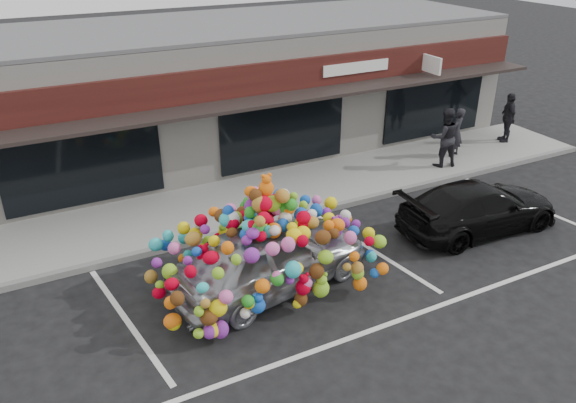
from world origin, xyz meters
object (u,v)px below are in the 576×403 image
black_sedan (479,207)px  pedestrian_b (444,137)px  toy_car (269,250)px  pedestrian_c (508,117)px  pedestrian_a (456,132)px

black_sedan → pedestrian_b: size_ratio=2.31×
toy_car → pedestrian_c: toy_car is taller
pedestrian_b → pedestrian_c: size_ratio=1.09×
toy_car → pedestrian_b: size_ratio=2.67×
black_sedan → pedestrian_c: pedestrian_c is taller
pedestrian_b → pedestrian_c: 3.64m
pedestrian_b → pedestrian_c: bearing=-153.6°
pedestrian_b → black_sedan: bearing=77.2°
black_sedan → pedestrian_b: (1.86, 3.52, 0.47)m
black_sedan → toy_car: bearing=91.5°
pedestrian_a → pedestrian_c: 2.63m
pedestrian_b → toy_car: bearing=38.5°
pedestrian_a → pedestrian_b: bearing=-2.3°
pedestrian_a → pedestrian_c: (2.62, 0.26, 0.05)m
black_sedan → pedestrian_a: 4.88m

